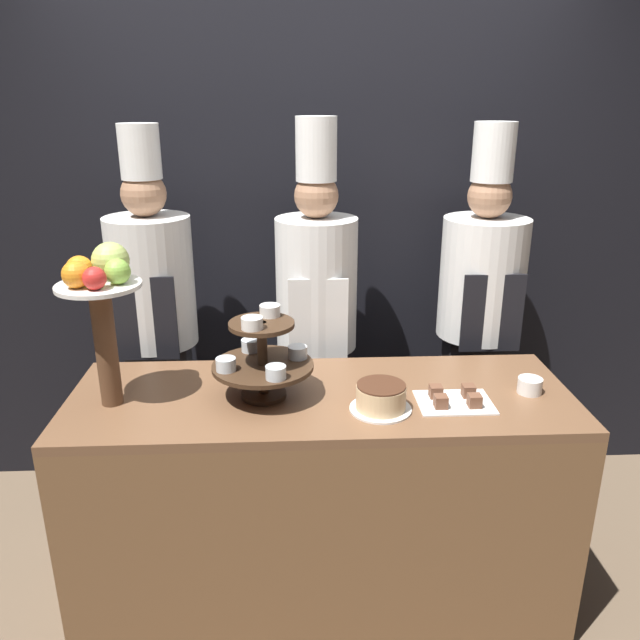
# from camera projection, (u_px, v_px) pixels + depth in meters

# --- Properties ---
(wall_back) EXTENTS (10.00, 0.06, 2.80)m
(wall_back) POSITION_uv_depth(u_px,v_px,m) (311.00, 212.00, 3.04)
(wall_back) COLOR black
(wall_back) RESTS_ON ground_plane
(buffet_counter) EXTENTS (1.83, 0.66, 0.91)m
(buffet_counter) POSITION_uv_depth(u_px,v_px,m) (321.00, 499.00, 2.42)
(buffet_counter) COLOR brown
(buffet_counter) RESTS_ON ground_plane
(tiered_stand) EXTENTS (0.36, 0.36, 0.33)m
(tiered_stand) POSITION_uv_depth(u_px,v_px,m) (263.00, 356.00, 2.20)
(tiered_stand) COLOR #3D2819
(tiered_stand) RESTS_ON buffet_counter
(fruit_pedestal) EXTENTS (0.28, 0.28, 0.56)m
(fruit_pedestal) POSITION_uv_depth(u_px,v_px,m) (101.00, 294.00, 2.08)
(fruit_pedestal) COLOR brown
(fruit_pedestal) RESTS_ON buffet_counter
(cake_round) EXTENTS (0.21, 0.21, 0.10)m
(cake_round) POSITION_uv_depth(u_px,v_px,m) (381.00, 398.00, 2.14)
(cake_round) COLOR white
(cake_round) RESTS_ON buffet_counter
(cup_white) EXTENTS (0.09, 0.09, 0.06)m
(cup_white) POSITION_uv_depth(u_px,v_px,m) (530.00, 386.00, 2.27)
(cup_white) COLOR white
(cup_white) RESTS_ON buffet_counter
(cake_square_tray) EXTENTS (0.26, 0.19, 0.05)m
(cake_square_tray) POSITION_uv_depth(u_px,v_px,m) (455.00, 399.00, 2.19)
(cake_square_tray) COLOR white
(cake_square_tray) RESTS_ON buffet_counter
(chef_left) EXTENTS (0.37, 0.37, 1.83)m
(chef_left) POSITION_uv_depth(u_px,v_px,m) (155.00, 316.00, 2.79)
(chef_left) COLOR #28282D
(chef_left) RESTS_ON ground_plane
(chef_center_left) EXTENTS (0.36, 0.36, 1.86)m
(chef_center_left) POSITION_uv_depth(u_px,v_px,m) (317.00, 313.00, 2.83)
(chef_center_left) COLOR #28282D
(chef_center_left) RESTS_ON ground_plane
(chef_center_right) EXTENTS (0.38, 0.38, 1.83)m
(chef_center_right) POSITION_uv_depth(u_px,v_px,m) (479.00, 312.00, 2.86)
(chef_center_right) COLOR black
(chef_center_right) RESTS_ON ground_plane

